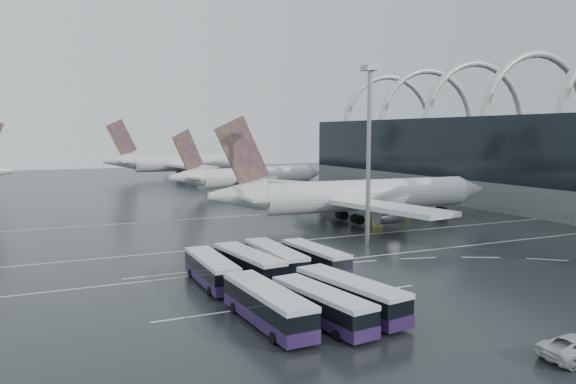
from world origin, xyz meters
name	(u,v)px	position (x,y,z in m)	size (l,w,h in m)	color
ground	(399,250)	(0.00, 0.00, 0.00)	(420.00, 420.00, 0.00)	black
lane_marking_near	(408,252)	(0.00, -2.00, 0.01)	(120.00, 0.25, 0.01)	silver
lane_marking_mid	(354,236)	(0.00, 12.00, 0.01)	(120.00, 0.25, 0.01)	silver
lane_marking_far	(282,213)	(0.00, 40.00, 0.01)	(120.00, 0.25, 0.01)	silver
bus_bay_line_south	(296,302)	(-24.00, -16.00, 0.01)	(28.00, 0.25, 0.01)	silver
bus_bay_line_north	(239,267)	(-24.00, 0.00, 0.01)	(28.00, 0.25, 0.01)	silver
airliner_main	(355,196)	(7.08, 23.30, 4.83)	(56.85, 49.88, 19.27)	white
airliner_gate_b	(249,177)	(8.01, 78.72, 4.35)	(49.62, 43.95, 17.40)	white
airliner_gate_c	(185,163)	(6.05, 139.69, 5.34)	(59.71, 55.29, 21.34)	white
bus_row_near_a	(211,270)	(-29.51, -6.49, 1.68)	(3.19, 12.51, 3.06)	#20133C
bus_row_near_b	(248,265)	(-25.15, -6.28, 1.75)	(4.06, 13.13, 3.18)	#20133C
bus_row_near_c	(275,259)	(-21.40, -5.20, 1.74)	(3.20, 12.88, 3.16)	#20133C
bus_row_near_d	(315,258)	(-16.57, -5.97, 1.63)	(3.38, 12.14, 2.96)	#20133C
bus_row_far_a	(267,305)	(-29.08, -20.92, 1.78)	(3.49, 13.25, 3.24)	#20133C
bus_row_far_b	(322,305)	(-24.68, -22.56, 1.64)	(4.19, 12.36, 2.98)	#20133C
bus_row_far_c	(350,295)	(-21.04, -21.29, 1.76)	(4.82, 13.32, 3.21)	#20133C
floodlight_mast	(369,133)	(-1.49, 5.81, 16.41)	(2.00, 2.00, 26.10)	gray
gse_cart_belly_a	(404,216)	(18.23, 23.35, 0.58)	(2.12, 1.25, 1.16)	#B3AF17
gse_cart_belly_c	(375,218)	(11.40, 22.79, 0.64)	(2.34, 1.39, 1.28)	#B3AF17
gse_cart_belly_d	(436,209)	(30.70, 28.92, 0.53)	(1.93, 1.14, 1.05)	slate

